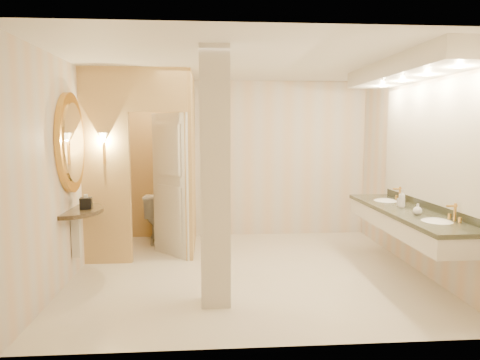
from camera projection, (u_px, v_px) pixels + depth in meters
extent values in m
plane|color=silver|center=(249.00, 271.00, 5.66)|extent=(4.50, 4.50, 0.00)
plane|color=white|center=(249.00, 62.00, 5.34)|extent=(4.50, 4.50, 0.00)
cube|color=beige|center=(238.00, 159.00, 7.48)|extent=(4.50, 0.02, 2.70)
cube|color=beige|center=(272.00, 192.00, 3.52)|extent=(4.50, 0.02, 2.70)
cube|color=beige|center=(70.00, 171.00, 5.34)|extent=(0.02, 4.00, 2.70)
cube|color=beige|center=(418.00, 168.00, 5.67)|extent=(0.02, 4.00, 2.70)
cube|color=#DBB672|center=(190.00, 163.00, 6.68)|extent=(0.10, 1.50, 2.70)
cube|color=#DBB672|center=(106.00, 167.00, 5.86)|extent=(0.65, 0.10, 2.70)
cube|color=#DBB672|center=(157.00, 90.00, 5.79)|extent=(0.80, 0.10, 0.60)
cube|color=beige|center=(171.00, 185.00, 6.25)|extent=(0.58, 0.62, 2.10)
cylinder|color=gold|center=(104.00, 153.00, 5.76)|extent=(0.03, 0.03, 0.30)
cone|color=beige|center=(103.00, 138.00, 5.74)|extent=(0.14, 0.14, 0.14)
cube|color=beige|center=(407.00, 221.00, 5.32)|extent=(0.60, 2.49, 0.24)
cube|color=black|center=(408.00, 212.00, 5.31)|extent=(0.64, 2.53, 0.05)
cube|color=black|center=(430.00, 206.00, 5.32)|extent=(0.03, 2.49, 0.10)
ellipsoid|color=white|center=(437.00, 225.00, 4.64)|extent=(0.40, 0.44, 0.15)
cylinder|color=gold|center=(455.00, 213.00, 4.64)|extent=(0.03, 0.03, 0.22)
ellipsoid|color=white|center=(386.00, 204.00, 5.98)|extent=(0.40, 0.44, 0.15)
cylinder|color=gold|center=(400.00, 194.00, 5.98)|extent=(0.03, 0.03, 0.22)
cube|color=white|center=(433.00, 143.00, 5.23)|extent=(0.03, 2.49, 1.40)
cube|color=beige|center=(415.00, 68.00, 5.10)|extent=(0.75, 2.69, 0.22)
cylinder|color=black|center=(72.00, 211.00, 5.35)|extent=(0.94, 0.94, 0.05)
cube|color=beige|center=(76.00, 234.00, 5.39)|extent=(0.10, 0.10, 0.60)
cylinder|color=gold|center=(71.00, 143.00, 5.25)|extent=(0.07, 0.94, 0.94)
cylinder|color=white|center=(74.00, 143.00, 5.25)|extent=(0.02, 0.75, 0.75)
cube|color=beige|center=(215.00, 179.00, 4.46)|extent=(0.31, 0.31, 2.70)
cube|color=black|center=(86.00, 203.00, 5.36)|extent=(0.16, 0.16, 0.14)
imported|color=white|center=(158.00, 216.00, 7.18)|extent=(0.56, 0.86, 0.83)
imported|color=beige|center=(400.00, 200.00, 5.56)|extent=(0.08, 0.08, 0.15)
imported|color=silver|center=(418.00, 209.00, 4.97)|extent=(0.13, 0.13, 0.13)
imported|color=#C6B28C|center=(402.00, 198.00, 5.45)|extent=(0.11, 0.11, 0.23)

